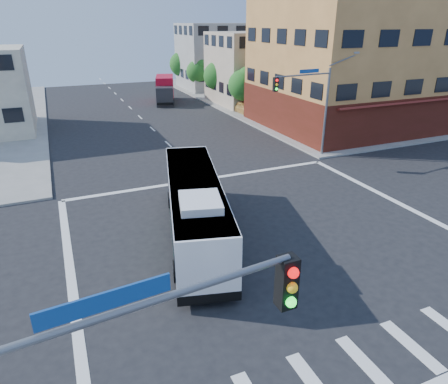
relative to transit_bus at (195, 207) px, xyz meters
name	(u,v)px	position (x,y,z in m)	size (l,w,h in m)	color
ground	(271,242)	(3.30, -2.02, -1.68)	(120.00, 120.00, 0.00)	black
sidewalk_ne	(358,92)	(38.30, 32.98, -1.60)	(50.00, 50.00, 0.15)	gray
corner_building_ne	(357,68)	(23.29, 16.46, 4.21)	(18.10, 15.44, 14.00)	#D5944C
building_east_near	(259,68)	(20.28, 31.96, 2.83)	(12.06, 10.06, 9.00)	#BBA78F
building_east_far	(219,56)	(20.28, 45.96, 3.33)	(12.06, 10.06, 10.00)	#9E9D99
signal_mast_ne	(310,96)	(12.38, 8.60, 3.30)	(7.91, 1.13, 8.07)	slate
street_tree_a	(245,83)	(15.21, 25.90, 1.91)	(3.60, 3.60, 5.53)	#3C2415
street_tree_b	(218,74)	(15.21, 33.90, 2.07)	(3.80, 3.80, 5.79)	#3C2415
street_tree_c	(198,70)	(15.21, 41.90, 1.78)	(3.40, 3.40, 5.29)	#3C2415
street_tree_d	(182,63)	(15.21, 49.90, 2.20)	(4.00, 4.00, 6.03)	#3C2415
transit_bus	(195,207)	(0.00, 0.00, 0.00)	(5.21, 11.84, 3.43)	black
box_truck	(165,90)	(8.52, 36.76, -0.03)	(4.19, 7.85, 3.39)	#27282D
parked_car	(245,108)	(15.31, 25.81, -0.97)	(1.68, 4.18, 1.42)	#E3AC54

